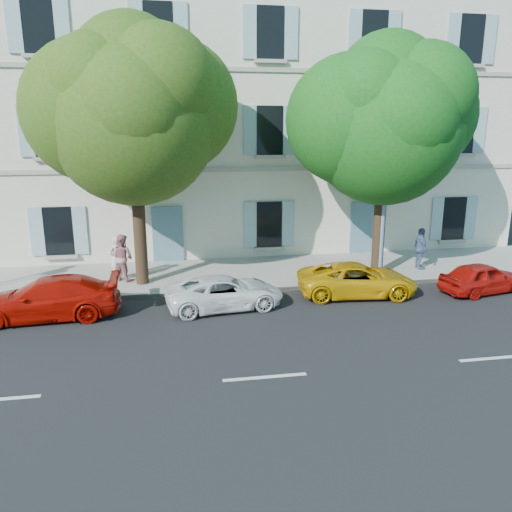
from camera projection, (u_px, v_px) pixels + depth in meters
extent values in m
plane|color=black|center=(241.00, 316.00, 15.55)|extent=(90.00, 90.00, 0.00)
cube|color=#A09E96|center=(225.00, 274.00, 19.78)|extent=(36.00, 4.50, 0.15)
cube|color=#9E998E|center=(232.00, 291.00, 17.71)|extent=(36.00, 0.16, 0.16)
cube|color=beige|center=(210.00, 122.00, 23.80)|extent=(28.00, 7.00, 12.00)
imported|color=#A60D04|center=(47.00, 298.00, 15.27)|extent=(4.43, 1.94, 1.27)
imported|color=white|center=(225.00, 292.00, 16.15)|extent=(3.99, 2.21, 1.06)
imported|color=#D69B09|center=(357.00, 280.00, 17.37)|extent=(4.28, 2.28, 1.15)
imported|color=#A8100A|center=(483.00, 278.00, 17.67)|extent=(3.41, 1.92, 1.10)
cylinder|color=#3A2819|center=(140.00, 235.00, 17.95)|extent=(0.45, 0.45, 3.62)
ellipsoid|color=#406419|center=(133.00, 121.00, 16.96)|extent=(5.79, 5.79, 6.37)
cylinder|color=#3A2819|center=(379.00, 231.00, 19.13)|extent=(0.45, 0.45, 3.43)
ellipsoid|color=#1D6A1B|center=(385.00, 129.00, 18.18)|extent=(5.57, 5.57, 6.12)
cylinder|color=#7293BF|center=(386.00, 173.00, 18.40)|extent=(0.16, 0.16, 7.85)
cylinder|color=#7293BF|center=(402.00, 57.00, 16.77)|extent=(0.28, 1.37, 0.10)
cube|color=#383A3D|center=(411.00, 59.00, 16.15)|extent=(0.30, 0.47, 0.18)
imported|color=silver|center=(116.00, 258.00, 18.70)|extent=(0.70, 0.69, 1.63)
imported|color=#B27279|center=(123.00, 257.00, 18.54)|extent=(1.08, 1.05, 1.75)
imported|color=slate|center=(420.00, 249.00, 20.04)|extent=(0.46, 1.01, 1.69)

